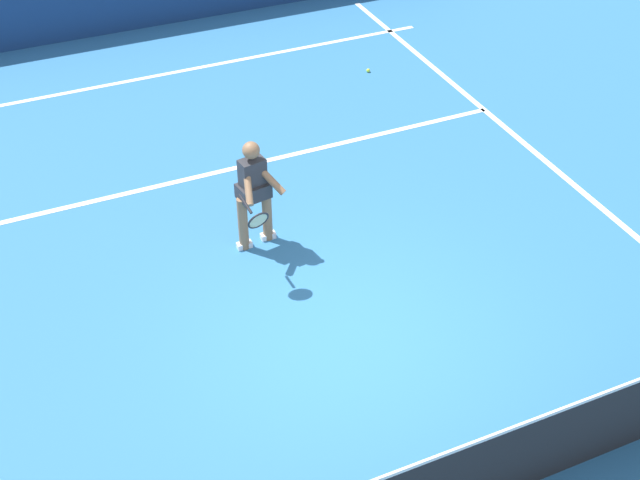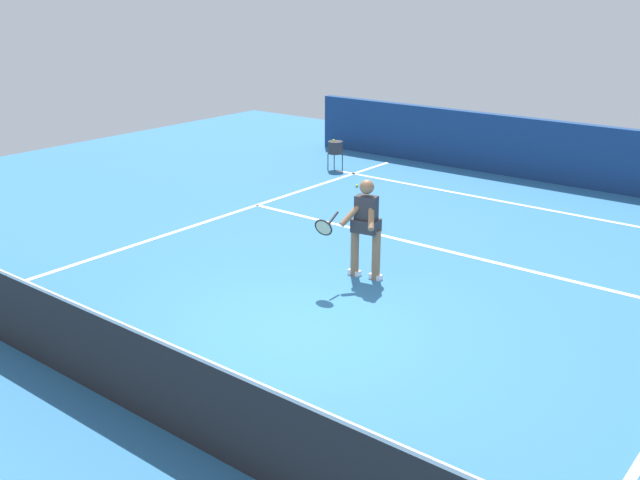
% 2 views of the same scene
% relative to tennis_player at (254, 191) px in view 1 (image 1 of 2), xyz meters
% --- Properties ---
extents(ground_plane, '(25.46, 25.46, 0.00)m').
position_rel_tennis_player_xyz_m(ground_plane, '(-0.37, 2.06, -0.85)').
color(ground_plane, teal).
extents(baseline_marking, '(9.67, 0.10, 0.01)m').
position_rel_tennis_player_xyz_m(baseline_marking, '(-0.37, -5.23, -0.84)').
color(baseline_marking, white).
rests_on(baseline_marking, ground).
extents(service_line_marking, '(8.67, 0.10, 0.01)m').
position_rel_tennis_player_xyz_m(service_line_marking, '(-0.37, -1.85, -0.84)').
color(service_line_marking, white).
rests_on(service_line_marking, ground).
extents(court_net, '(9.35, 0.08, 1.11)m').
position_rel_tennis_player_xyz_m(court_net, '(-0.37, 4.58, -0.33)').
color(court_net, '#4C4C51').
rests_on(court_net, ground).
extents(tennis_player, '(0.71, 1.02, 1.55)m').
position_rel_tennis_player_xyz_m(tennis_player, '(0.00, 0.00, 0.00)').
color(tennis_player, '#8C6647').
rests_on(tennis_player, ground).
extents(tennis_ball_mid, '(0.07, 0.07, 0.07)m').
position_rel_tennis_player_xyz_m(tennis_ball_mid, '(-3.54, -3.85, -0.81)').
color(tennis_ball_mid, '#D1E533').
rests_on(tennis_ball_mid, ground).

